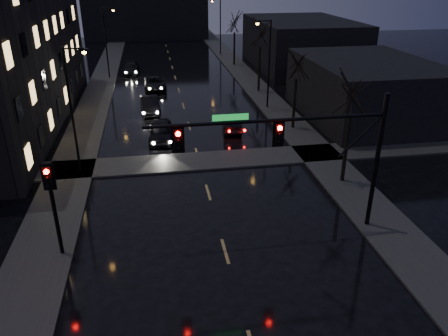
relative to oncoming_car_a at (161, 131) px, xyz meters
name	(u,v)px	position (x,y,z in m)	size (l,w,h in m)	color
sidewalk_left	(96,101)	(-6.07, 11.91, -0.69)	(3.00, 140.00, 0.12)	#2D2D2B
sidewalk_right	(262,93)	(10.93, 11.91, -0.69)	(3.00, 140.00, 0.12)	#2D2D2B
sidewalk_cross	(199,161)	(2.43, -4.59, -0.69)	(40.00, 3.00, 0.12)	#2D2D2B
commercial_right_near	(366,89)	(17.93, 2.91, 1.75)	(10.00, 14.00, 5.00)	black
commercial_right_far	(301,43)	(19.43, 24.91, 2.25)	(12.00, 18.00, 6.00)	black
far_block	(146,15)	(-0.57, 54.91, 3.25)	(22.00, 10.00, 8.00)	black
signal_mast	(304,142)	(6.28, -14.10, 4.12)	(11.11, 0.41, 7.00)	black
signal_pole_left	(52,198)	(-5.07, -14.10, 2.26)	(0.35, 0.41, 4.53)	black
tree_near	(354,83)	(10.83, -9.09, 5.47)	(3.52, 3.52, 8.08)	black
tree_mid_a	(298,57)	(10.83, 0.91, 5.08)	(3.30, 3.30, 7.58)	black
tree_mid_b	(261,27)	(10.83, 12.91, 5.86)	(3.74, 3.74, 8.59)	black
tree_far	(235,18)	(10.83, 26.91, 5.31)	(3.43, 3.43, 7.88)	black
streetlight_l_near	(74,102)	(-5.15, -5.09, 4.03)	(1.53, 0.28, 8.00)	black
streetlight_l_far	(107,37)	(-5.15, 21.91, 4.03)	(1.53, 0.28, 8.00)	black
streetlight_r_mid	(267,57)	(10.02, 6.91, 4.03)	(1.53, 0.28, 8.00)	black
streetlight_r_far	(219,22)	(10.02, 34.91, 4.03)	(1.53, 0.28, 8.00)	black
oncoming_car_a	(161,131)	(0.00, 0.00, 0.00)	(1.77, 4.39, 1.50)	black
oncoming_car_b	(150,105)	(-0.71, 7.32, -0.03)	(1.53, 4.37, 1.44)	black
oncoming_car_c	(155,83)	(-0.08, 15.69, -0.07)	(2.25, 4.87, 1.35)	black
oncoming_car_d	(131,68)	(-2.82, 24.04, -0.08)	(1.86, 4.59, 1.33)	black
lead_car	(232,122)	(5.79, 1.41, -0.07)	(1.43, 4.10, 1.35)	black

